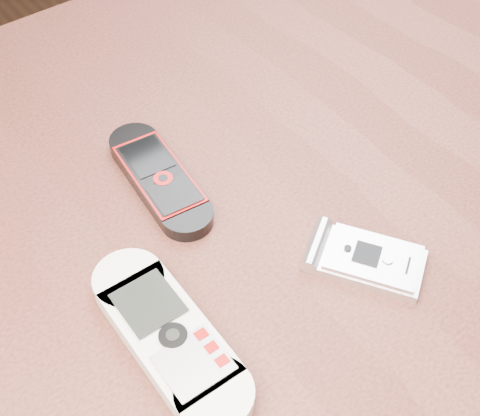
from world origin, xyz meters
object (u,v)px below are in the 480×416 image
table (236,287)px  motorola_razr (369,259)px  nokia_black_red (159,178)px  nokia_white (169,336)px

table → motorola_razr: size_ratio=12.17×
table → nokia_black_red: 0.14m
nokia_white → motorola_razr: size_ratio=1.77×
nokia_black_red → motorola_razr: bearing=-58.3°
table → nokia_black_red: size_ratio=7.86×
table → nokia_black_red: bearing=112.3°
motorola_razr → nokia_white: bearing=134.6°
table → nokia_white: 0.18m
nokia_white → motorola_razr: (0.17, -0.04, -0.00)m
table → motorola_razr: 0.17m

